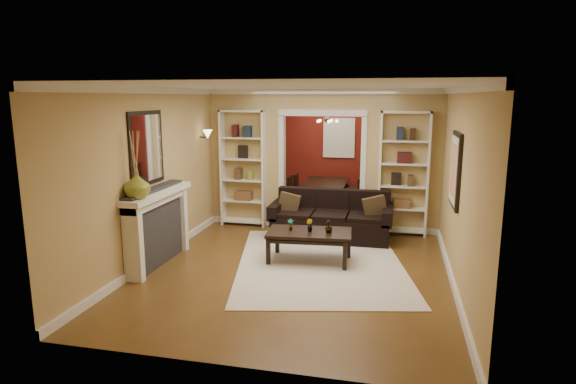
% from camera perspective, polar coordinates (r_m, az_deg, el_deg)
% --- Properties ---
extents(floor, '(8.00, 8.00, 0.00)m').
position_cam_1_polar(floor, '(8.51, 2.70, -6.23)').
color(floor, brown).
rests_on(floor, ground).
extents(ceiling, '(8.00, 8.00, 0.00)m').
position_cam_1_polar(ceiling, '(8.12, 2.88, 12.25)').
color(ceiling, white).
rests_on(ceiling, ground).
extents(wall_back, '(8.00, 0.00, 8.00)m').
position_cam_1_polar(wall_back, '(12.14, 6.08, 5.49)').
color(wall_back, tan).
rests_on(wall_back, ground).
extents(wall_front, '(8.00, 0.00, 8.00)m').
position_cam_1_polar(wall_front, '(4.41, -6.31, -4.71)').
color(wall_front, tan).
rests_on(wall_front, ground).
extents(wall_left, '(0.00, 8.00, 8.00)m').
position_cam_1_polar(wall_left, '(8.88, -11.70, 3.21)').
color(wall_left, tan).
rests_on(wall_left, ground).
extents(wall_right, '(0.00, 8.00, 8.00)m').
position_cam_1_polar(wall_right, '(8.14, 18.60, 2.13)').
color(wall_right, tan).
rests_on(wall_right, ground).
extents(partition_wall, '(4.50, 0.15, 2.70)m').
position_cam_1_polar(partition_wall, '(9.38, 4.06, 3.84)').
color(partition_wall, tan).
rests_on(partition_wall, floor).
extents(red_back_panel, '(4.44, 0.04, 2.64)m').
position_cam_1_polar(red_back_panel, '(12.11, 6.06, 5.33)').
color(red_back_panel, maroon).
rests_on(red_back_panel, floor).
extents(dining_window, '(0.78, 0.03, 0.98)m').
position_cam_1_polar(dining_window, '(12.05, 6.06, 6.40)').
color(dining_window, '#8CA5CC').
rests_on(dining_window, wall_back).
extents(area_rug, '(3.19, 3.96, 0.01)m').
position_cam_1_polar(area_rug, '(7.63, 3.82, -8.30)').
color(area_rug, silver).
rests_on(area_rug, floor).
extents(sofa, '(2.20, 0.95, 0.86)m').
position_cam_1_polar(sofa, '(8.78, 5.12, -2.81)').
color(sofa, black).
rests_on(sofa, floor).
extents(pillow_left, '(0.38, 0.12, 0.38)m').
position_cam_1_polar(pillow_left, '(8.86, 0.13, -1.46)').
color(pillow_left, '#513C22').
rests_on(pillow_left, sofa).
extents(pillow_right, '(0.41, 0.22, 0.40)m').
position_cam_1_polar(pillow_right, '(8.66, 10.25, -1.87)').
color(pillow_right, '#513C22').
rests_on(pillow_right, sofa).
extents(coffee_table, '(1.35, 0.81, 0.49)m').
position_cam_1_polar(coffee_table, '(7.60, 2.54, -6.46)').
color(coffee_table, black).
rests_on(coffee_table, floor).
extents(plant_left, '(0.11, 0.09, 0.18)m').
position_cam_1_polar(plant_left, '(7.56, 0.30, -3.88)').
color(plant_left, '#336626').
rests_on(plant_left, coffee_table).
extents(plant_center, '(0.14, 0.13, 0.19)m').
position_cam_1_polar(plant_center, '(7.50, 2.57, -3.97)').
color(plant_center, '#336626').
rests_on(plant_center, coffee_table).
extents(plant_right, '(0.15, 0.15, 0.21)m').
position_cam_1_polar(plant_right, '(7.45, 4.87, -4.05)').
color(plant_right, '#336626').
rests_on(plant_right, coffee_table).
extents(bookshelf_left, '(0.90, 0.30, 2.30)m').
position_cam_1_polar(bookshelf_left, '(9.60, -5.31, 2.78)').
color(bookshelf_left, white).
rests_on(bookshelf_left, floor).
extents(bookshelf_right, '(0.90, 0.30, 2.30)m').
position_cam_1_polar(bookshelf_right, '(9.14, 13.53, 2.09)').
color(bookshelf_right, white).
rests_on(bookshelf_right, floor).
extents(fireplace, '(0.32, 1.70, 1.16)m').
position_cam_1_polar(fireplace, '(7.64, -15.00, -4.14)').
color(fireplace, white).
rests_on(fireplace, floor).
extents(vase, '(0.39, 0.39, 0.38)m').
position_cam_1_polar(vase, '(6.98, -17.48, 0.78)').
color(vase, olive).
rests_on(vase, fireplace).
extents(mirror, '(0.03, 0.95, 1.10)m').
position_cam_1_polar(mirror, '(7.48, -16.42, 4.99)').
color(mirror, silver).
rests_on(mirror, wall_left).
extents(wall_sconce, '(0.18, 0.18, 0.22)m').
position_cam_1_polar(wall_sconce, '(9.29, -9.85, 6.60)').
color(wall_sconce, '#FFE0A5').
rests_on(wall_sconce, wall_left).
extents(framed_art, '(0.04, 0.85, 1.05)m').
position_cam_1_polar(framed_art, '(7.12, 19.16, 2.50)').
color(framed_art, black).
rests_on(framed_art, wall_right).
extents(dining_table, '(1.78, 0.99, 0.63)m').
position_cam_1_polar(dining_table, '(11.05, 4.50, -0.49)').
color(dining_table, black).
rests_on(dining_table, floor).
extents(dining_chair_nw, '(0.54, 0.54, 0.83)m').
position_cam_1_polar(dining_chair_nw, '(10.83, 1.40, -0.14)').
color(dining_chair_nw, black).
rests_on(dining_chair_nw, floor).
extents(dining_chair_ne, '(0.46, 0.46, 0.84)m').
position_cam_1_polar(dining_chair_ne, '(10.68, 7.20, -0.37)').
color(dining_chair_ne, black).
rests_on(dining_chair_ne, floor).
extents(dining_chair_sw, '(0.47, 0.47, 0.78)m').
position_cam_1_polar(dining_chair_sw, '(11.42, 1.99, 0.30)').
color(dining_chair_sw, black).
rests_on(dining_chair_sw, floor).
extents(dining_chair_se, '(0.49, 0.49, 0.92)m').
position_cam_1_polar(dining_chair_se, '(11.26, 7.51, 0.41)').
color(dining_chair_se, black).
rests_on(dining_chair_se, floor).
extents(chandelier, '(0.50, 0.50, 0.30)m').
position_cam_1_polar(chandelier, '(10.80, 5.33, 8.36)').
color(chandelier, '#3D261C').
rests_on(chandelier, ceiling).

